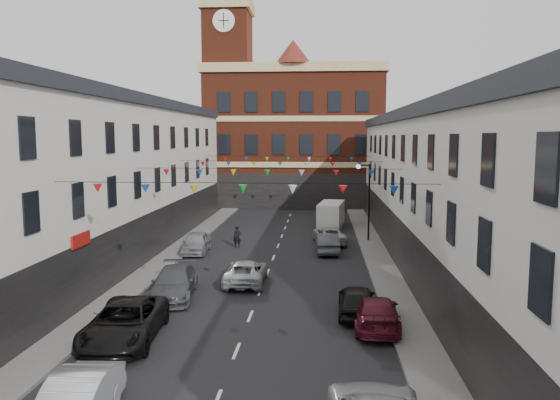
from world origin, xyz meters
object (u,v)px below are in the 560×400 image
(car_left_d, at_px, (174,283))
(moving_car, at_px, (246,272))
(car_right_c, at_px, (376,312))
(pedestrian, at_px, (237,237))
(car_left_e, at_px, (196,243))
(car_right_f, at_px, (329,235))
(car_right_e, at_px, (327,243))
(car_left_c, at_px, (125,322))
(car_right_d, at_px, (357,300))
(white_van, at_px, (331,215))
(street_lamp, at_px, (366,191))

(car_left_d, xyz_separation_m, moving_car, (3.24, 2.94, -0.09))
(car_right_c, relative_size, pedestrian, 2.91)
(car_left_e, bearing_deg, car_right_f, 20.55)
(car_right_e, distance_m, car_right_f, 3.37)
(car_right_e, xyz_separation_m, pedestrian, (-6.51, 1.28, 0.09))
(car_left_c, bearing_deg, car_right_d, 18.09)
(car_right_f, height_order, white_van, white_van)
(car_left_c, xyz_separation_m, car_right_c, (10.04, 2.32, -0.11))
(car_right_c, relative_size, white_van, 0.92)
(car_right_d, relative_size, moving_car, 0.89)
(car_left_c, relative_size, car_right_e, 1.32)
(car_left_e, relative_size, car_right_e, 0.99)
(car_right_d, relative_size, pedestrian, 2.60)
(white_van, bearing_deg, car_right_c, -78.82)
(car_right_c, distance_m, car_right_f, 18.35)
(car_right_c, height_order, car_right_d, car_right_d)
(car_left_c, height_order, car_left_e, car_left_c)
(car_right_c, height_order, moving_car, car_right_c)
(pedestrian, bearing_deg, car_left_c, -93.11)
(car_right_f, bearing_deg, car_right_d, 86.43)
(street_lamp, distance_m, car_left_c, 24.28)
(street_lamp, xyz_separation_m, car_right_e, (-2.95, -4.15, -3.20))
(street_lamp, relative_size, white_van, 1.19)
(moving_car, bearing_deg, white_van, -105.61)
(car_right_d, relative_size, car_right_f, 0.88)
(pedestrian, bearing_deg, car_right_f, 19.22)
(car_left_c, distance_m, white_van, 29.36)
(street_lamp, relative_size, pedestrian, 3.79)
(car_right_f, bearing_deg, pedestrian, 10.25)
(street_lamp, bearing_deg, car_left_e, -158.10)
(car_left_c, bearing_deg, car_left_e, 88.93)
(car_left_d, bearing_deg, street_lamp, 48.16)
(car_left_d, bearing_deg, car_right_e, 48.36)
(white_van, bearing_deg, car_right_e, -84.42)
(white_van, bearing_deg, car_left_d, -102.46)
(street_lamp, height_order, car_right_f, street_lamp)
(car_left_d, height_order, car_right_f, car_left_d)
(car_left_d, bearing_deg, car_right_d, -20.06)
(car_left_e, height_order, car_right_c, car_left_e)
(car_left_e, height_order, car_right_f, car_left_e)
(car_left_c, bearing_deg, street_lamp, 58.18)
(street_lamp, distance_m, car_left_d, 19.06)
(car_left_d, height_order, car_left_e, car_left_d)
(car_right_f, bearing_deg, car_left_e, 16.58)
(street_lamp, xyz_separation_m, car_right_d, (-1.76, -17.51, -3.20))
(moving_car, distance_m, pedestrian, 9.81)
(car_left_e, bearing_deg, car_left_c, -89.76)
(car_left_c, bearing_deg, car_left_d, 82.26)
(moving_car, bearing_deg, street_lamp, -122.00)
(car_left_c, relative_size, car_right_d, 1.36)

